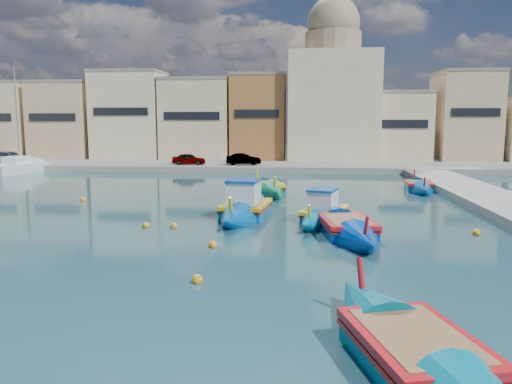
% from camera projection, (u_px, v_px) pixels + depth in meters
% --- Properties ---
extents(ground, '(160.00, 160.00, 0.00)m').
position_uv_depth(ground, '(146.00, 246.00, 20.40)').
color(ground, '#14313C').
rests_on(ground, ground).
extents(north_quay, '(80.00, 8.00, 0.60)m').
position_uv_depth(north_quay, '(239.00, 166.00, 51.91)').
color(north_quay, gray).
rests_on(north_quay, ground).
extents(north_townhouses, '(83.20, 7.87, 10.19)m').
position_uv_depth(north_townhouses, '(303.00, 121.00, 57.95)').
color(north_townhouses, beige).
rests_on(north_townhouses, ground).
extents(church_block, '(10.00, 10.00, 19.10)m').
position_uv_depth(church_block, '(332.00, 91.00, 57.81)').
color(church_block, beige).
rests_on(church_block, ground).
extents(parked_cars, '(28.64, 2.52, 1.22)m').
position_uv_depth(parked_cars, '(120.00, 158.00, 51.31)').
color(parked_cars, '#4C1919').
rests_on(parked_cars, north_quay).
extents(luzzu_turquoise_cabin, '(4.05, 8.24, 2.59)m').
position_uv_depth(luzzu_turquoise_cabin, '(325.00, 214.00, 25.55)').
color(luzzu_turquoise_cabin, '#00739B').
rests_on(luzzu_turquoise_cabin, ground).
extents(luzzu_blue_cabin, '(3.23, 8.97, 3.11)m').
position_uv_depth(luzzu_blue_cabin, '(246.00, 209.00, 26.53)').
color(luzzu_blue_cabin, '#0055A7').
rests_on(luzzu_blue_cabin, ground).
extents(luzzu_cyan_mid, '(2.49, 7.64, 2.22)m').
position_uv_depth(luzzu_cyan_mid, '(419.00, 187.00, 36.52)').
color(luzzu_cyan_mid, '#00529F').
rests_on(luzzu_cyan_mid, ground).
extents(luzzu_green, '(4.24, 8.42, 2.57)m').
position_uv_depth(luzzu_green, '(265.00, 189.00, 35.02)').
color(luzzu_green, '#0A714E').
rests_on(luzzu_green, ground).
extents(luzzu_blue_south, '(3.24, 9.21, 2.60)m').
position_uv_depth(luzzu_blue_south, '(346.00, 228.00, 22.41)').
color(luzzu_blue_south, '#003CA8').
rests_on(luzzu_blue_south, ground).
extents(luzzu_cyan_south, '(4.21, 8.69, 2.62)m').
position_uv_depth(luzzu_cyan_south, '(415.00, 356.00, 10.24)').
color(luzzu_cyan_south, '#007299').
rests_on(luzzu_cyan_south, ground).
extents(yacht_north, '(4.33, 8.53, 10.97)m').
position_uv_depth(yacht_north, '(31.00, 167.00, 49.51)').
color(yacht_north, white).
rests_on(yacht_north, ground).
extents(mooring_buoys, '(21.90, 24.58, 0.36)m').
position_uv_depth(mooring_buoys, '(223.00, 220.00, 25.24)').
color(mooring_buoys, orange).
rests_on(mooring_buoys, ground).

